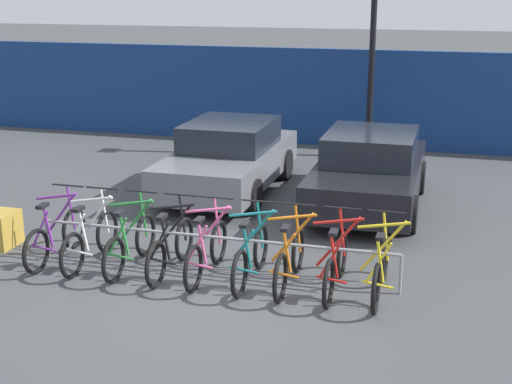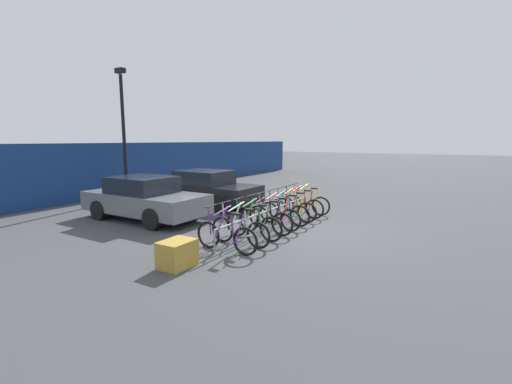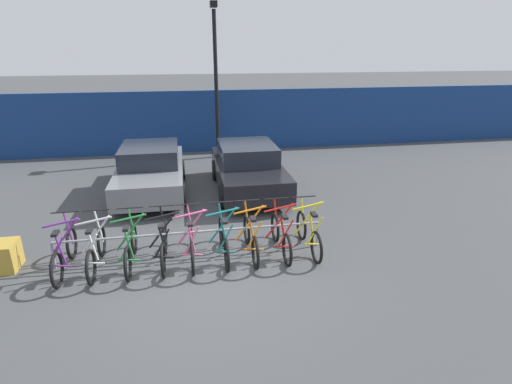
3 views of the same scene
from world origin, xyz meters
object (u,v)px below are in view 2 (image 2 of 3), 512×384
bicycle_orange (292,209)px  car_black (206,189)px  bicycle_red (300,206)px  bicycle_yellow (307,203)px  bike_rack (270,212)px  car_grey (145,198)px  bicycle_green (253,225)px  bicycle_purple (226,236)px  bicycle_white (240,230)px  bicycle_black (265,220)px  bicycle_teal (284,212)px  cargo_crate (177,254)px  bicycle_pink (274,216)px  lamp_post (123,127)px

bicycle_orange → car_black: 3.99m
bicycle_orange → bicycle_red: size_ratio=1.00×
bicycle_yellow → car_black: bearing=96.2°
bike_rack → car_black: 4.17m
bicycle_orange → car_grey: bearing=119.1°
bicycle_yellow → car_grey: size_ratio=0.40×
bicycle_green → car_black: (2.93, 3.94, 0.31)m
bicycle_purple → bicycle_white: bearing=3.4°
bicycle_white → bicycle_yellow: (4.21, 0.00, 0.00)m
bicycle_orange → car_black: (0.57, 3.94, 0.31)m
bicycle_yellow → bicycle_black: bearing=176.8°
bike_rack → bicycle_red: (1.80, -0.15, -0.12)m
bicycle_white → car_black: size_ratio=0.41×
bicycle_orange → bicycle_green: bearing=-178.6°
bicycle_teal → bicycle_black: bearing=-176.2°
bicycle_orange → bicycle_red: (0.63, 0.00, 0.00)m
bicycle_white → bicycle_orange: (2.99, 0.00, 0.00)m
bicycle_purple → bicycle_red: bearing=3.4°
bicycle_orange → cargo_crate: size_ratio=2.44×
bicycle_green → bicycle_pink: bearing=1.4°
bicycle_purple → car_grey: 4.45m
bicycle_orange → bicycle_teal: bearing=-178.6°
bicycle_purple → bicycle_pink: size_ratio=1.00×
bicycle_teal → car_grey: bearing=115.3°
bicycle_purple → cargo_crate: bearing=170.1°
bicycle_pink → bicycle_teal: (0.64, 0.00, 0.00)m
bicycle_orange → bicycle_red: same height
bike_rack → bicycle_black: size_ratio=3.12×
bicycle_black → car_grey: bearing=94.6°
car_grey → bicycle_green: bearing=-91.8°
bicycle_black → cargo_crate: bearing=172.4°
bicycle_white → bicycle_pink: (1.80, 0.00, 0.00)m
bicycle_black → car_grey: car_grey is taller
bicycle_pink → bicycle_purple: bearing=176.1°
bicycle_green → bicycle_teal: 1.81m
bicycle_green → bicycle_white: bearing=-178.6°
car_black → lamp_post: 4.74m
bicycle_black → car_grey: size_ratio=0.40×
bicycle_purple → bicycle_teal: (3.01, 0.00, 0.00)m
bicycle_white → lamp_post: size_ratio=0.31×
bicycle_pink → car_black: 4.33m
bicycle_pink → car_black: (1.76, 3.94, 0.31)m
bicycle_black → bicycle_yellow: (2.95, 0.00, 0.00)m
bicycle_green → lamp_post: 8.77m
bicycle_orange → bicycle_yellow: 1.22m
bicycle_red → bicycle_green: bearing=-176.5°
bicycle_purple → bicycle_orange: size_ratio=1.00×
bicycle_teal → bicycle_red: same height
bike_rack → bicycle_purple: (-2.39, -0.15, -0.12)m
bicycle_purple → car_grey: bearing=75.8°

